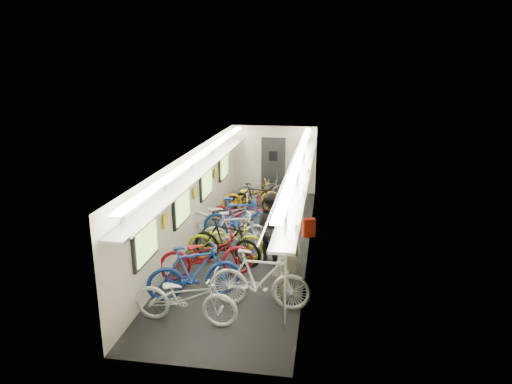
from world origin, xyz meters
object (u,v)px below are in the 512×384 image
(passenger_near, at_px, (287,257))
(passenger_mid, at_px, (272,227))
(bicycle_0, at_px, (186,297))
(bicycle_1, at_px, (194,272))
(backpack, at_px, (309,228))

(passenger_near, bearing_deg, passenger_mid, -107.46)
(bicycle_0, distance_m, bicycle_1, 0.91)
(backpack, bearing_deg, bicycle_0, -157.39)
(passenger_mid, bearing_deg, backpack, 164.27)
(bicycle_0, relative_size, bicycle_1, 1.03)
(bicycle_0, relative_size, backpack, 5.07)
(bicycle_1, bearing_deg, bicycle_0, 162.41)
(passenger_mid, distance_m, backpack, 1.47)
(passenger_near, xyz_separation_m, backpack, (0.38, 0.68, 0.38))
(bicycle_0, distance_m, passenger_mid, 3.14)
(backpack, bearing_deg, passenger_near, -137.61)
(bicycle_0, distance_m, passenger_near, 2.07)
(bicycle_0, height_order, backpack, backpack)
(passenger_near, height_order, passenger_mid, passenger_near)
(passenger_mid, bearing_deg, bicycle_0, 102.64)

